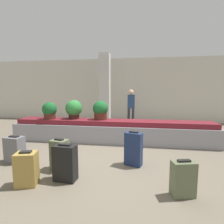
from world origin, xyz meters
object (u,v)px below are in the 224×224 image
suitcase_4 (15,149)px  potted_plant_1 (100,110)px  pillar (105,90)px  suitcase_5 (27,169)px  traveler_0 (131,104)px  potted_plant_0 (74,109)px  suitcase_0 (65,163)px  suitcase_2 (183,179)px  suitcase_3 (60,155)px  suitcase_1 (133,149)px  potted_plant_2 (50,110)px

suitcase_4 → potted_plant_1: (1.51, 1.95, 0.68)m
pillar → suitcase_5: pillar is taller
suitcase_4 → traveler_0: bearing=68.4°
suitcase_4 → potted_plant_0: 2.19m
potted_plant_0 → traveler_0: size_ratio=0.37×
suitcase_0 → suitcase_2: size_ratio=1.17×
suitcase_2 → potted_plant_0: (-2.74, 2.73, 0.71)m
suitcase_0 → potted_plant_1: bearing=92.7°
suitcase_2 → suitcase_3: (-2.22, 0.56, 0.03)m
suitcase_0 → suitcase_1: size_ratio=0.90×
suitcase_0 → suitcase_4: 1.55m
suitcase_0 → potted_plant_0: size_ratio=1.10×
potted_plant_1 → traveler_0: (0.83, 2.74, -0.01)m
potted_plant_0 → traveler_0: bearing=57.8°
suitcase_0 → suitcase_4: size_ratio=1.11×
suitcase_4 → traveler_0: 5.28m
potted_plant_1 → potted_plant_2: size_ratio=1.08×
suitcase_3 → suitcase_4: 1.16m
suitcase_1 → potted_plant_1: 2.13m
suitcase_2 → suitcase_5: bearing=168.5°
suitcase_4 → suitcase_0: bearing=-17.2°
suitcase_3 → potted_plant_0: size_ratio=1.06×
suitcase_3 → suitcase_5: bearing=-103.0°
pillar → suitcase_1: bearing=-71.1°
pillar → suitcase_3: pillar is taller
suitcase_0 → potted_plant_2: 2.92m
pillar → suitcase_0: pillar is taller
suitcase_5 → traveler_0: size_ratio=0.36×
traveler_0 → potted_plant_2: bearing=-135.6°
suitcase_2 → traveler_0: (-1.03, 5.45, 0.69)m
pillar → traveler_0: pillar is taller
suitcase_3 → potted_plant_1: 2.28m
suitcase_1 → traveler_0: 4.51m
suitcase_4 → potted_plant_2: size_ratio=1.10×
suitcase_0 → potted_plant_0: potted_plant_0 is taller
pillar → potted_plant_1: bearing=-82.1°
suitcase_3 → suitcase_4: bearing=-178.6°
suitcase_1 → suitcase_4: (-2.60, -0.23, -0.07)m
suitcase_0 → potted_plant_1: size_ratio=1.13×
suitcase_0 → suitcase_3: suitcase_0 is taller
suitcase_0 → potted_plant_1: (0.07, 2.53, 0.65)m
suitcase_4 → suitcase_5: 1.20m
suitcase_0 → potted_plant_0: bearing=112.0°
potted_plant_0 → potted_plant_2: (-0.75, -0.17, -0.04)m
potted_plant_1 → potted_plant_2: 1.64m
suitcase_4 → potted_plant_2: 1.93m
suitcase_1 → traveler_0: traveler_0 is taller
suitcase_2 → suitcase_4: 3.45m
suitcase_1 → potted_plant_2: 3.20m
traveler_0 → suitcase_4: bearing=-121.7°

